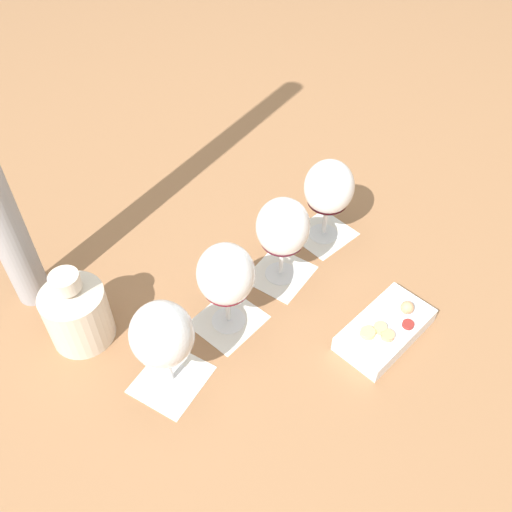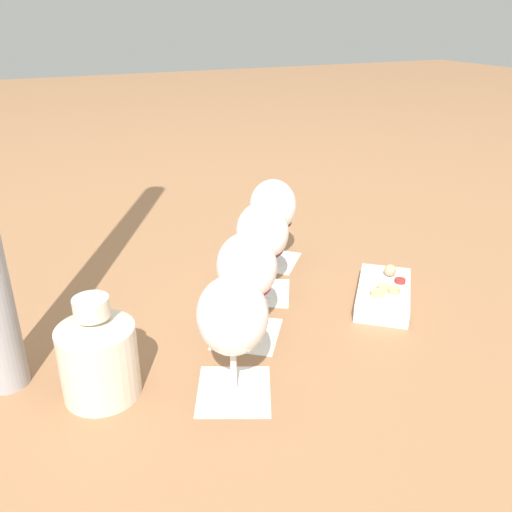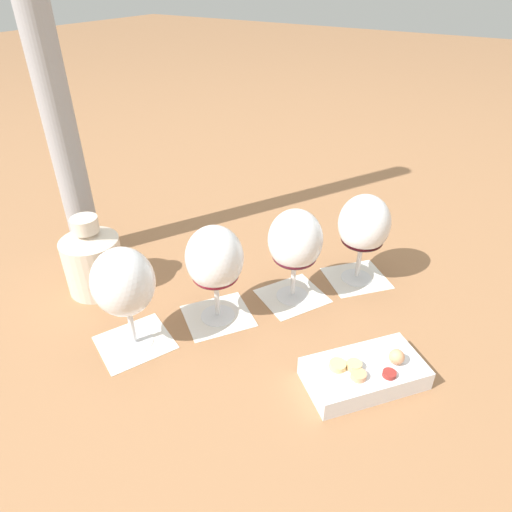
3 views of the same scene
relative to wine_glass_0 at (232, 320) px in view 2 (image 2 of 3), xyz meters
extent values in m
plane|color=#936642|center=(0.19, -0.12, -0.12)|extent=(8.00, 8.00, 0.00)
cube|color=silver|center=(0.00, 0.00, -0.12)|extent=(0.15, 0.14, 0.00)
cube|color=silver|center=(0.13, -0.08, -0.12)|extent=(0.15, 0.15, 0.00)
cube|color=silver|center=(0.25, -0.16, -0.12)|extent=(0.15, 0.15, 0.00)
cube|color=silver|center=(0.37, -0.24, -0.12)|extent=(0.16, 0.15, 0.00)
cylinder|color=white|center=(0.00, 0.00, -0.11)|extent=(0.06, 0.06, 0.01)
cylinder|color=white|center=(0.00, 0.00, -0.08)|extent=(0.01, 0.01, 0.07)
ellipsoid|color=white|center=(0.00, 0.00, 0.01)|extent=(0.10, 0.10, 0.11)
ellipsoid|color=#9E2933|center=(0.00, 0.00, -0.02)|extent=(0.08, 0.08, 0.04)
cylinder|color=white|center=(0.13, -0.08, -0.11)|extent=(0.06, 0.06, 0.01)
cylinder|color=white|center=(0.13, -0.08, -0.08)|extent=(0.01, 0.01, 0.07)
ellipsoid|color=white|center=(0.13, -0.08, 0.01)|extent=(0.10, 0.10, 0.11)
ellipsoid|color=maroon|center=(0.13, -0.08, -0.03)|extent=(0.08, 0.08, 0.03)
cylinder|color=white|center=(0.25, -0.16, -0.11)|extent=(0.06, 0.06, 0.01)
cylinder|color=white|center=(0.25, -0.16, -0.08)|extent=(0.01, 0.01, 0.07)
ellipsoid|color=white|center=(0.25, -0.16, 0.01)|extent=(0.10, 0.10, 0.11)
ellipsoid|color=#4B1322|center=(0.25, -0.16, -0.03)|extent=(0.08, 0.08, 0.03)
cylinder|color=white|center=(0.37, -0.24, -0.11)|extent=(0.06, 0.06, 0.01)
cylinder|color=white|center=(0.37, -0.24, -0.08)|extent=(0.01, 0.01, 0.07)
ellipsoid|color=white|center=(0.37, -0.24, 0.01)|extent=(0.10, 0.10, 0.11)
ellipsoid|color=black|center=(0.37, -0.24, -0.03)|extent=(0.08, 0.08, 0.03)
cylinder|color=beige|center=(0.07, 0.17, -0.06)|extent=(0.11, 0.11, 0.11)
cone|color=beige|center=(0.07, 0.17, 0.00)|extent=(0.11, 0.11, 0.02)
cylinder|color=beige|center=(0.07, 0.17, 0.02)|extent=(0.05, 0.05, 0.03)
cube|color=silver|center=(0.13, -0.35, -0.10)|extent=(0.20, 0.19, 0.03)
cylinder|color=#DBB775|center=(0.11, -0.34, -0.08)|extent=(0.02, 0.02, 0.01)
cylinder|color=#DBB775|center=(0.10, -0.32, -0.08)|extent=(0.03, 0.03, 0.01)
cylinder|color=maroon|center=(0.13, -0.39, -0.08)|extent=(0.02, 0.02, 0.01)
cylinder|color=tan|center=(0.10, -0.35, -0.08)|extent=(0.02, 0.02, 0.01)
sphere|color=tan|center=(0.16, -0.39, -0.07)|extent=(0.02, 0.02, 0.02)
camera|label=1|loc=(-0.46, -0.19, 0.67)|focal=38.00mm
camera|label=2|loc=(-0.58, 0.23, 0.38)|focal=38.00mm
camera|label=3|loc=(-0.37, -0.47, 0.42)|focal=32.00mm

